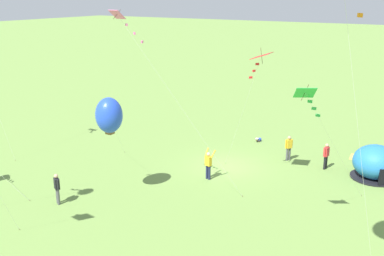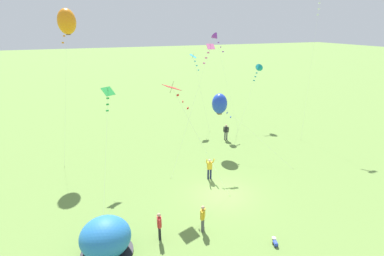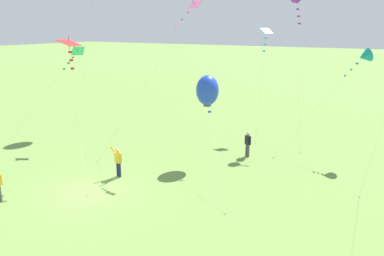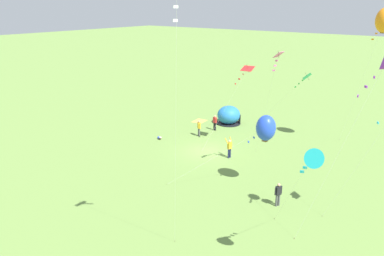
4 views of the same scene
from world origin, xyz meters
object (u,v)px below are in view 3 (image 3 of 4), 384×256
(person_flying_kite, at_px, (118,161))
(person_with_toddler, at_px, (248,143))
(kite_teal, at_px, (364,56))
(kite_green, at_px, (75,55))
(kite_pink, at_px, (189,13))
(kite_blue, at_px, (207,90))
(kite_purple, at_px, (297,1))
(kite_red, at_px, (69,47))
(kite_cyan, at_px, (266,35))

(person_flying_kite, distance_m, person_with_toddler, 8.85)
(person_flying_kite, height_order, kite_teal, kite_teal)
(person_flying_kite, xyz_separation_m, kite_teal, (11.37, 11.19, 5.71))
(kite_green, distance_m, kite_pink, 9.33)
(person_flying_kite, xyz_separation_m, kite_pink, (1.95, 4.86, 8.39))
(kite_blue, distance_m, kite_purple, 10.00)
(kite_green, xyz_separation_m, kite_red, (3.96, -4.01, 0.86))
(kite_green, height_order, kite_pink, kite_pink)
(kite_red, xyz_separation_m, kite_blue, (6.16, 5.26, -2.77))
(person_flying_kite, bearing_deg, kite_cyan, 73.25)
(person_with_toddler, distance_m, kite_blue, 4.76)
(person_flying_kite, bearing_deg, kite_blue, 56.95)
(person_flying_kite, distance_m, kite_purple, 16.93)
(kite_red, relative_size, kite_purple, 0.75)
(person_with_toddler, bearing_deg, kite_blue, -132.18)
(person_flying_kite, relative_size, kite_teal, 0.26)
(kite_red, height_order, kite_cyan, kite_cyan)
(kite_teal, relative_size, kite_purple, 0.67)
(kite_teal, distance_m, kite_cyan, 7.76)
(kite_teal, bearing_deg, kite_red, -141.25)
(kite_teal, xyz_separation_m, kite_cyan, (-7.38, 2.07, 1.20))
(kite_green, xyz_separation_m, kite_pink, (8.84, 1.14, 2.77))
(person_with_toddler, relative_size, kite_red, 0.21)
(kite_red, bearing_deg, kite_blue, 40.50)
(person_with_toddler, relative_size, kite_cyan, 0.20)
(person_with_toddler, distance_m, kite_pink, 9.32)
(person_flying_kite, distance_m, kite_pink, 9.89)
(kite_teal, bearing_deg, person_flying_kite, -135.48)
(kite_blue, xyz_separation_m, kite_cyan, (0.76, 8.29, 3.20))
(kite_purple, bearing_deg, kite_pink, -119.73)
(kite_cyan, bearing_deg, kite_red, -117.05)
(kite_green, relative_size, kite_pink, 0.71)
(kite_green, relative_size, kite_blue, 1.07)
(person_with_toddler, relative_size, kite_pink, 0.17)
(kite_red, bearing_deg, kite_purple, 54.21)
(kite_teal, relative_size, kite_cyan, 0.85)
(person_with_toddler, xyz_separation_m, kite_green, (-12.10, -3.43, 5.65))
(person_with_toddler, height_order, kite_teal, kite_teal)
(kite_pink, height_order, kite_purple, kite_purple)
(person_with_toddler, bearing_deg, kite_purple, 77.93)
(person_with_toddler, bearing_deg, kite_teal, 33.21)
(kite_green, relative_size, kite_purple, 0.67)
(kite_teal, distance_m, kite_purple, 6.33)
(kite_pink, height_order, kite_red, kite_pink)
(person_flying_kite, distance_m, kite_blue, 6.99)
(kite_teal, xyz_separation_m, kite_blue, (-8.14, -6.22, -2.01))
(kite_teal, relative_size, kite_blue, 1.08)
(person_flying_kite, xyz_separation_m, kite_purple, (6.38, 12.61, 9.33))
(person_with_toddler, distance_m, kite_red, 12.81)
(kite_purple, bearing_deg, kite_teal, -15.95)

